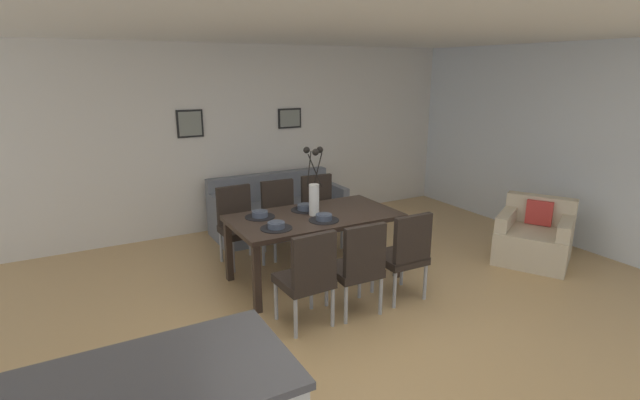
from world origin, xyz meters
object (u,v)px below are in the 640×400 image
object	(u,v)px
bowl_near_right	(260,213)
bowl_far_right	(305,207)
bowl_far_left	(324,217)
armchair	(534,238)
dining_chair_mid_right	(320,207)
framed_picture_left	(190,124)
dining_chair_mid_left	(405,252)
dining_chair_far_right	(281,214)
dining_table	(314,222)
dining_chair_far_left	(358,264)
centerpiece_vase	(314,190)
framed_picture_center	(290,118)
dining_chair_near_left	(308,274)
bowl_near_left	(276,225)
dining_chair_near_right	(238,221)
sofa	(277,213)

from	to	relation	value
bowl_near_right	bowl_far_right	xyz separation A→B (m)	(0.54, 0.00, 0.00)
bowl_far_left	armchair	xyz separation A→B (m)	(2.59, -0.61, -0.49)
dining_chair_mid_right	framed_picture_left	xyz separation A→B (m)	(-1.31, 1.23, 1.04)
dining_chair_mid_left	framed_picture_left	bearing A→B (deg)	113.18
dining_chair_far_right	dining_table	bearing A→B (deg)	-90.15
dining_chair_far_left	centerpiece_vase	xyz separation A→B (m)	(0.02, 0.90, 0.51)
dining_chair_far_left	framed_picture_center	bearing A→B (deg)	75.99
dining_chair_near_left	dining_chair_mid_right	xyz separation A→B (m)	(1.11, 1.80, 0.00)
centerpiece_vase	armchair	size ratio (longest dim) A/B	0.67
dining_chair_mid_left	armchair	world-z (taller)	dining_chair_mid_left
dining_chair_far_right	bowl_near_left	world-z (taller)	dining_chair_far_right
dining_chair_far_right	bowl_near_left	bearing A→B (deg)	-116.31
dining_chair_near_right	dining_chair_mid_right	size ratio (longest dim) A/B	1.00
framed_picture_left	dining_chair_near_right	bearing A→B (deg)	-82.19
bowl_near_left	dining_chair_far_right	bearing A→B (deg)	63.69
dining_chair_near_right	bowl_far_right	distance (m)	0.90
dining_chair_near_left	dining_table	bearing A→B (deg)	58.74
framed_picture_center	centerpiece_vase	bearing A→B (deg)	-109.03
dining_table	dining_chair_near_right	xyz separation A→B (m)	(-0.56, 0.86, -0.15)
dining_chair_near_right	framed_picture_center	distance (m)	2.11
bowl_far_right	dining_chair_mid_left	bearing A→B (deg)	-63.10
armchair	framed_picture_center	bearing A→B (deg)	121.87
dining_chair_far_left	dining_chair_mid_left	distance (m)	0.57
dining_chair_near_right	dining_chair_far_right	size ratio (longest dim) A/B	1.00
dining_chair_far_left	dining_chair_far_right	bearing A→B (deg)	89.31
framed_picture_center	dining_chair_near_right	bearing A→B (deg)	-135.52
dining_chair_mid_right	framed_picture_center	world-z (taller)	framed_picture_center
dining_chair_far_left	dining_chair_near_left	bearing A→B (deg)	178.16
dining_chair_near_right	dining_chair_mid_right	distance (m)	1.14
dining_chair_mid_right	dining_chair_near_right	bearing A→B (deg)	-177.56
dining_chair_near_right	dining_chair_far_left	size ratio (longest dim) A/B	1.00
dining_chair_far_right	centerpiece_vase	bearing A→B (deg)	-90.09
bowl_far_left	framed_picture_left	xyz separation A→B (m)	(-0.74, 2.36, 0.77)
dining_table	dining_chair_far_right	distance (m)	0.90
dining_chair_far_left	bowl_near_right	distance (m)	1.26
dining_chair_mid_left	dining_chair_mid_right	size ratio (longest dim) A/B	1.00
bowl_near_right	bowl_far_right	distance (m)	0.54
dining_chair_near_left	sofa	distance (m)	2.69
dining_chair_far_right	centerpiece_vase	distance (m)	1.02
bowl_far_left	sofa	xyz separation A→B (m)	(0.29, 1.88, -0.50)
dining_chair_mid_right	armchair	size ratio (longest dim) A/B	0.84
framed_picture_center	dining_chair_mid_left	bearing A→B (deg)	-93.60
dining_table	sofa	bearing A→B (deg)	79.96
bowl_near_right	framed_picture_center	distance (m)	2.44
dining_table	framed_picture_center	world-z (taller)	framed_picture_center
dining_chair_near_right	dining_chair_mid_right	world-z (taller)	same
dining_chair_near_right	dining_chair_mid_left	size ratio (longest dim) A/B	1.00
dining_chair_near_left	armchair	size ratio (longest dim) A/B	0.84
dining_chair_near_right	framed_picture_center	bearing A→B (deg)	44.48
bowl_far_left	sofa	size ratio (longest dim) A/B	0.09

